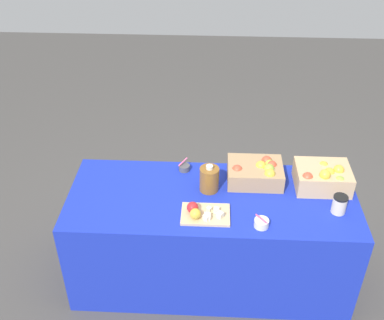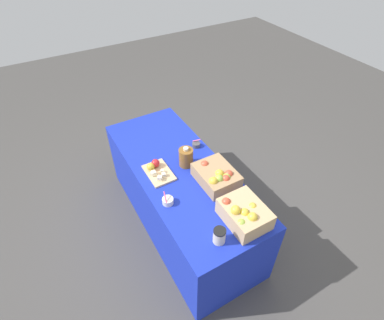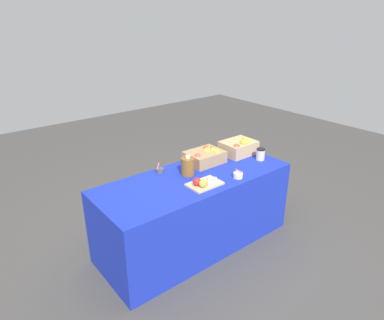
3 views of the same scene
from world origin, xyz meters
TOP-DOWN VIEW (x-y plane):
  - ground_plane at (0.00, 0.00)m, footprint 10.00×10.00m
  - table at (0.00, 0.00)m, footprint 1.90×0.76m
  - apple_crate_left at (0.73, 0.14)m, footprint 0.36×0.28m
  - apple_crate_middle at (0.29, 0.19)m, footprint 0.37×0.29m
  - cutting_board_front at (-0.06, -0.20)m, footprint 0.30×0.20m
  - sample_bowl_near at (-0.20, 0.28)m, footprint 0.08×0.08m
  - sample_bowl_mid at (0.30, -0.27)m, footprint 0.09×0.09m
  - cider_jug at (-0.02, 0.07)m, footprint 0.13×0.13m
  - coffee_cup at (0.79, -0.11)m, footprint 0.09×0.09m

SIDE VIEW (x-z plane):
  - ground_plane at x=0.00m, z-range 0.00..0.00m
  - table at x=0.00m, z-range 0.00..0.74m
  - sample_bowl_near at x=-0.20m, z-range 0.72..0.80m
  - sample_bowl_mid at x=0.30m, z-range 0.71..0.82m
  - cutting_board_front at x=-0.06m, z-range 0.72..0.81m
  - coffee_cup at x=0.79m, z-range 0.74..0.86m
  - apple_crate_middle at x=0.29m, z-range 0.73..0.89m
  - apple_crate_left at x=0.73m, z-range 0.72..0.92m
  - cider_jug at x=-0.02m, z-range 0.73..0.92m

